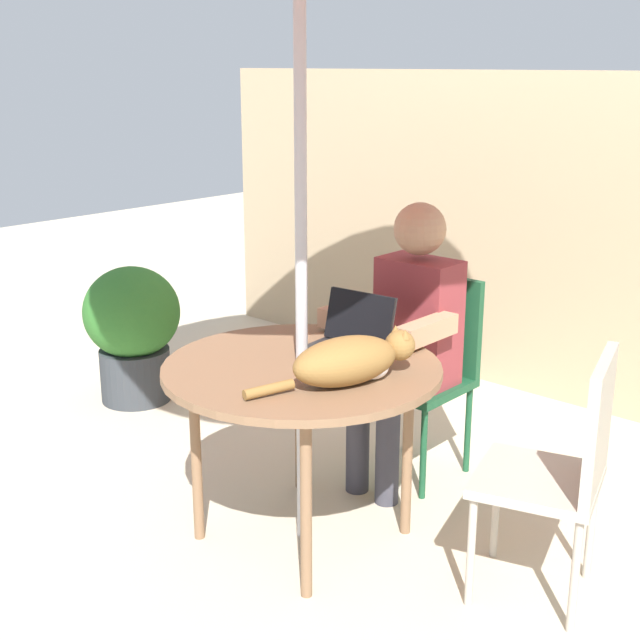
{
  "coord_description": "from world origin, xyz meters",
  "views": [
    {
      "loc": [
        2.07,
        -2.19,
        1.78
      ],
      "look_at": [
        0.0,
        0.1,
        0.86
      ],
      "focal_mm": 48.59,
      "sensor_mm": 36.0,
      "label": 1
    }
  ],
  "objects_px": {
    "potted_plant_near_fence": "(133,327)",
    "chair_empty": "(565,460)",
    "chair_occupied": "(428,359)",
    "laptop": "(352,334)",
    "cat": "(351,360)",
    "person_seated": "(408,330)",
    "patio_table": "(302,379)"
  },
  "relations": [
    {
      "from": "chair_empty",
      "to": "laptop",
      "type": "distance_m",
      "value": 0.94
    },
    {
      "from": "potted_plant_near_fence",
      "to": "chair_empty",
      "type": "bearing_deg",
      "value": -3.22
    },
    {
      "from": "person_seated",
      "to": "chair_empty",
      "type": "bearing_deg",
      "value": -21.94
    },
    {
      "from": "chair_occupied",
      "to": "laptop",
      "type": "distance_m",
      "value": 0.61
    },
    {
      "from": "chair_occupied",
      "to": "person_seated",
      "type": "bearing_deg",
      "value": -90.0
    },
    {
      "from": "patio_table",
      "to": "chair_empty",
      "type": "relative_size",
      "value": 1.17
    },
    {
      "from": "chair_empty",
      "to": "person_seated",
      "type": "height_order",
      "value": "person_seated"
    },
    {
      "from": "cat",
      "to": "person_seated",
      "type": "bearing_deg",
      "value": 110.77
    },
    {
      "from": "chair_occupied",
      "to": "cat",
      "type": "height_order",
      "value": "chair_occupied"
    },
    {
      "from": "laptop",
      "to": "potted_plant_near_fence",
      "type": "bearing_deg",
      "value": 174.17
    },
    {
      "from": "person_seated",
      "to": "potted_plant_near_fence",
      "type": "distance_m",
      "value": 1.69
    },
    {
      "from": "chair_empty",
      "to": "potted_plant_near_fence",
      "type": "xyz_separation_m",
      "value": [
        -2.58,
        0.14,
        -0.11
      ]
    },
    {
      "from": "chair_occupied",
      "to": "cat",
      "type": "xyz_separation_m",
      "value": [
        0.26,
        -0.84,
        0.27
      ]
    },
    {
      "from": "cat",
      "to": "laptop",
      "type": "bearing_deg",
      "value": 129.83
    },
    {
      "from": "person_seated",
      "to": "patio_table",
      "type": "bearing_deg",
      "value": -90.0
    },
    {
      "from": "laptop",
      "to": "potted_plant_near_fence",
      "type": "relative_size",
      "value": 0.43
    },
    {
      "from": "laptop",
      "to": "potted_plant_near_fence",
      "type": "distance_m",
      "value": 1.72
    },
    {
      "from": "chair_empty",
      "to": "laptop",
      "type": "xyz_separation_m",
      "value": [
        -0.9,
        -0.03,
        0.25
      ]
    },
    {
      "from": "person_seated",
      "to": "cat",
      "type": "distance_m",
      "value": 0.73
    },
    {
      "from": "patio_table",
      "to": "person_seated",
      "type": "xyz_separation_m",
      "value": [
        0.0,
        0.66,
        0.04
      ]
    },
    {
      "from": "laptop",
      "to": "cat",
      "type": "xyz_separation_m",
      "value": [
        0.23,
        -0.28,
        0.02
      ]
    },
    {
      "from": "chair_occupied",
      "to": "laptop",
      "type": "relative_size",
      "value": 2.75
    },
    {
      "from": "chair_empty",
      "to": "cat",
      "type": "distance_m",
      "value": 0.78
    },
    {
      "from": "person_seated",
      "to": "laptop",
      "type": "relative_size",
      "value": 3.81
    },
    {
      "from": "chair_occupied",
      "to": "chair_empty",
      "type": "xyz_separation_m",
      "value": [
        0.92,
        -0.53,
        0.0
      ]
    },
    {
      "from": "chair_empty",
      "to": "cat",
      "type": "height_order",
      "value": "chair_empty"
    },
    {
      "from": "patio_table",
      "to": "potted_plant_near_fence",
      "type": "height_order",
      "value": "potted_plant_near_fence"
    },
    {
      "from": "chair_occupied",
      "to": "chair_empty",
      "type": "height_order",
      "value": "same"
    },
    {
      "from": "cat",
      "to": "potted_plant_near_fence",
      "type": "relative_size",
      "value": 0.83
    },
    {
      "from": "patio_table",
      "to": "chair_occupied",
      "type": "relative_size",
      "value": 1.17
    },
    {
      "from": "potted_plant_near_fence",
      "to": "chair_occupied",
      "type": "bearing_deg",
      "value": 13.1
    },
    {
      "from": "chair_empty",
      "to": "laptop",
      "type": "relative_size",
      "value": 2.75
    }
  ]
}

